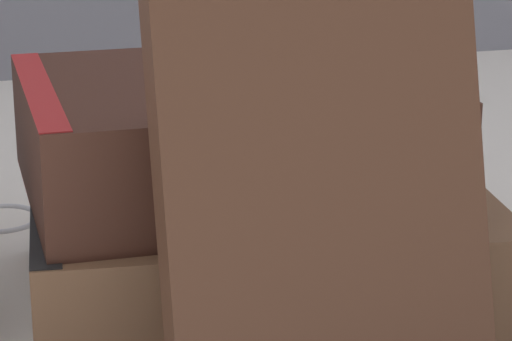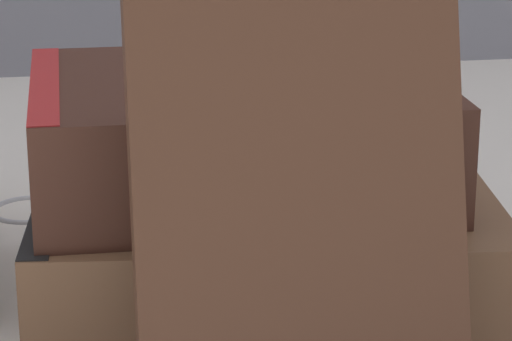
% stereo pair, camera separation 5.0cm
% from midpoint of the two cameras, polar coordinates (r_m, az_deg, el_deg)
% --- Properties ---
extents(book_flat_bottom, '(0.21, 0.16, 0.05)m').
position_cam_midpoint_polar(book_flat_bottom, '(0.52, -3.07, -3.61)').
color(book_flat_bottom, brown).
rests_on(book_flat_bottom, ground_plane).
extents(book_flat_top, '(0.17, 0.13, 0.05)m').
position_cam_midpoint_polar(book_flat_top, '(0.51, -4.67, 1.66)').
color(book_flat_top, '#422319').
rests_on(book_flat_top, book_flat_bottom).
extents(book_leaning_front, '(0.11, 0.06, 0.15)m').
position_cam_midpoint_polar(book_leaning_front, '(0.41, -0.28, -2.40)').
color(book_leaning_front, '#4C2D1E').
rests_on(book_leaning_front, ground_plane).
extents(pocket_watch, '(0.06, 0.06, 0.01)m').
position_cam_midpoint_polar(pocket_watch, '(0.51, -0.77, 4.67)').
color(pocket_watch, white).
rests_on(pocket_watch, book_flat_top).
extents(reading_glasses, '(0.10, 0.05, 0.00)m').
position_cam_midpoint_polar(reading_glasses, '(0.64, -11.98, -1.89)').
color(reading_glasses, '#ADADB2').
rests_on(reading_glasses, ground_plane).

